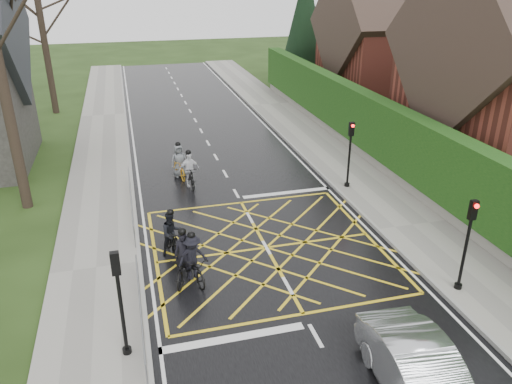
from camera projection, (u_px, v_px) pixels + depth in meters
name	position (u px, v px, depth m)	size (l,w,h in m)	color
ground	(266.00, 248.00, 18.35)	(120.00, 120.00, 0.00)	black
road	(266.00, 248.00, 18.34)	(9.00, 80.00, 0.01)	black
sidewalk_right	(412.00, 226.00, 19.72)	(3.00, 80.00, 0.15)	gray
sidewalk_left	(97.00, 269.00, 16.91)	(3.00, 80.00, 0.15)	gray
stone_wall	(380.00, 163.00, 25.31)	(0.50, 38.00, 0.70)	slate
hedge	(384.00, 130.00, 24.60)	(0.90, 38.00, 2.80)	#11360E
house_far	(395.00, 45.00, 35.90)	(9.80, 8.80, 10.30)	maroon
conifer	(305.00, 26.00, 41.76)	(4.60, 4.60, 10.00)	black
tree_far	(38.00, 6.00, 32.63)	(8.40, 8.40, 10.40)	black
railing_south	(141.00, 307.00, 13.85)	(0.05, 5.04, 1.03)	slate
railing_north	(131.00, 198.00, 20.46)	(0.05, 6.04, 1.03)	slate
traffic_light_ne	(349.00, 155.00, 22.56)	(0.24, 0.31, 3.21)	black
traffic_light_se	(466.00, 247.00, 15.16)	(0.24, 0.31, 3.21)	black
traffic_light_sw	(121.00, 305.00, 12.51)	(0.24, 0.31, 3.21)	black
cyclist_rear	(184.00, 263.00, 16.27)	(1.28, 2.02, 1.86)	black
cyclist_back	(172.00, 237.00, 17.68)	(0.94, 1.84, 1.77)	black
cyclist_mid	(193.00, 262.00, 16.24)	(1.16, 1.90, 1.75)	black
cyclist_front	(190.00, 173.00, 23.27)	(1.00, 1.83, 1.80)	black
cyclist_lead	(179.00, 165.00, 24.37)	(0.91, 1.92, 1.79)	orange
car	(422.00, 378.00, 11.52)	(1.56, 4.48, 1.48)	silver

